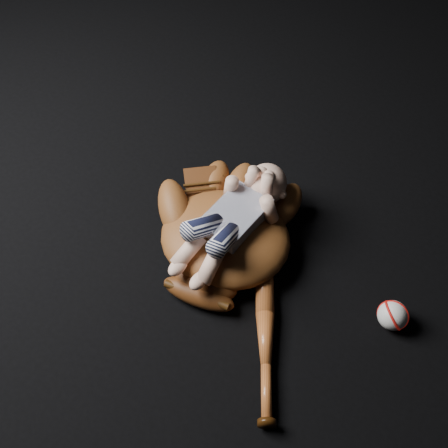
% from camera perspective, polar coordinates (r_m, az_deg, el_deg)
% --- Properties ---
extents(baseball_glove, '(0.50, 0.55, 0.15)m').
position_cam_1_polar(baseball_glove, '(1.41, 0.14, -0.98)').
color(baseball_glove, brown).
rests_on(baseball_glove, ground).
extents(newborn_baby, '(0.19, 0.40, 0.16)m').
position_cam_1_polar(newborn_baby, '(1.36, 0.40, 0.30)').
color(newborn_baby, beige).
rests_on(newborn_baby, baseball_glove).
extents(baseball_bat, '(0.30, 0.42, 0.04)m').
position_cam_1_polar(baseball_bat, '(1.33, 4.22, -10.22)').
color(baseball_bat, '#A14D1F').
rests_on(baseball_bat, ground).
extents(baseball, '(0.09, 0.09, 0.07)m').
position_cam_1_polar(baseball, '(1.38, 16.77, -8.88)').
color(baseball, white).
rests_on(baseball, ground).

